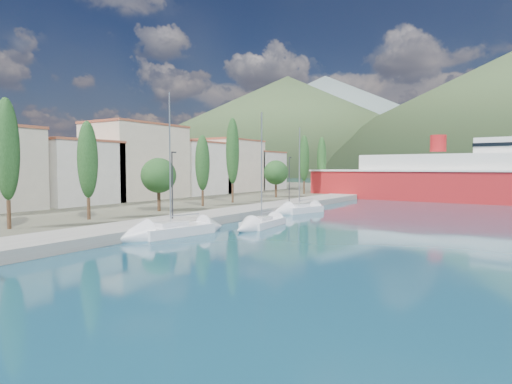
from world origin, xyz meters
The scene contains 10 objects.
ground centered at (0.00, 120.00, 0.00)m, with size 1400.00×1400.00×0.00m, color navy.
quay centered at (-9.00, 26.00, 0.40)m, with size 5.00×88.00×0.80m, color gray.
land_strip centered at (-47.00, 36.00, 0.35)m, with size 70.00×148.00×0.70m, color #565644.
town_buildings centered at (-32.00, 36.91, 5.57)m, with size 9.20×69.20×11.30m.
tree_row centered at (-15.63, 32.78, 5.92)m, with size 3.88×61.77×11.47m.
lamp_posts centered at (-9.00, 14.92, 4.08)m, with size 0.15×43.74×6.06m.
sailboat_near centered at (-6.17, 8.90, 0.33)m, with size 4.21×8.90×12.31m.
sailboat_mid centered at (-2.25, 17.27, 0.28)m, with size 2.74×7.96×11.24m.
sailboat_far centered at (-5.42, 30.39, 0.31)m, with size 4.49×7.95×11.14m.
ferry centered at (13.75, 62.29, 3.49)m, with size 58.36×15.22×11.48m.
Camera 1 is at (17.79, -14.44, 5.39)m, focal length 30.00 mm.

